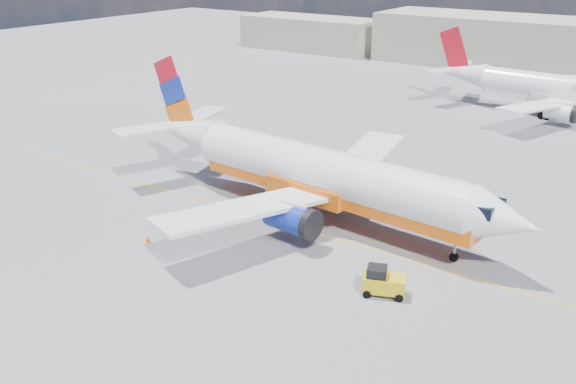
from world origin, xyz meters
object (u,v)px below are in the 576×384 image
Objects in this scene: second_jet at (562,91)px; traffic_cone at (148,239)px; main_jet at (315,173)px; gse_tug at (383,282)px.

second_jet reaches higher than traffic_cone.
main_jet is at bearing -96.13° from second_jet.
second_jet is 51.57× the size of traffic_cone.
gse_tug is 16.62m from traffic_cone.
gse_tug is 4.57× the size of traffic_cone.
main_jet is 1.11× the size of second_jet.
main_jet is 41.63m from second_jet.
gse_tug is (1.55, -48.24, -2.31)m from second_jet.
main_jet is 12.51× the size of gse_tug.
second_jet is at bearing 84.18° from main_jet.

